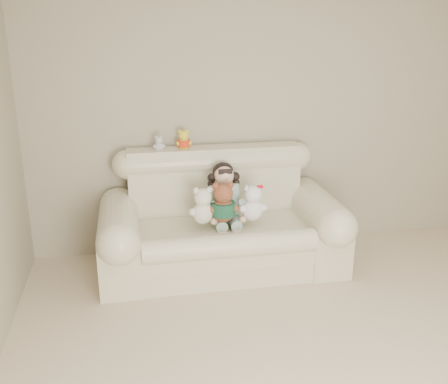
% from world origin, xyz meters
% --- Properties ---
extents(wall_back, '(4.50, 0.00, 4.50)m').
position_xyz_m(wall_back, '(0.00, 2.50, 1.30)').
color(wall_back, '#A0967F').
rests_on(wall_back, ground).
extents(sofa, '(2.10, 0.95, 1.03)m').
position_xyz_m(sofa, '(-0.57, 2.00, 0.52)').
color(sofa, beige).
rests_on(sofa, floor).
extents(seated_child, '(0.34, 0.41, 0.54)m').
position_xyz_m(seated_child, '(-0.54, 2.08, 0.69)').
color(seated_child, '#35765F').
rests_on(seated_child, sofa).
extents(brown_teddy, '(0.30, 0.25, 0.41)m').
position_xyz_m(brown_teddy, '(-0.58, 1.86, 0.70)').
color(brown_teddy, brown).
rests_on(brown_teddy, sofa).
extents(white_cat, '(0.25, 0.20, 0.37)m').
position_xyz_m(white_cat, '(-0.33, 1.86, 0.69)').
color(white_cat, white).
rests_on(white_cat, sofa).
extents(cream_teddy, '(0.29, 0.26, 0.37)m').
position_xyz_m(cream_teddy, '(-0.75, 1.86, 0.68)').
color(cream_teddy, silver).
rests_on(cream_teddy, sofa).
extents(yellow_mini_bear, '(0.15, 0.12, 0.22)m').
position_xyz_m(yellow_mini_bear, '(-0.85, 2.36, 1.12)').
color(yellow_mini_bear, yellow).
rests_on(yellow_mini_bear, sofa).
extents(grey_mini_plush, '(0.12, 0.10, 0.17)m').
position_xyz_m(grey_mini_plush, '(-1.07, 2.34, 1.09)').
color(grey_mini_plush, silver).
rests_on(grey_mini_plush, sofa).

